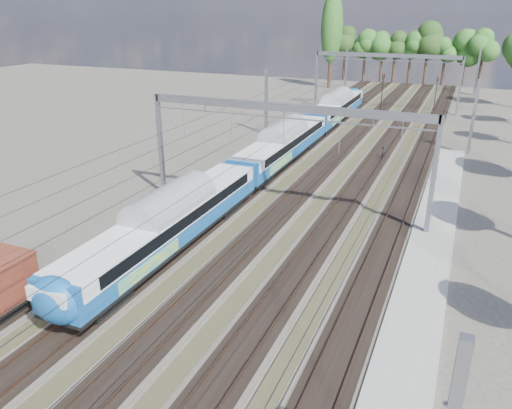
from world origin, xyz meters
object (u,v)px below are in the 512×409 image
at_px(emu_train, 282,141).
at_px(worker, 383,154).
at_px(signal_near, 382,89).
at_px(signal_far, 436,89).

relative_size(emu_train, worker, 42.73).
distance_m(worker, signal_near, 25.51).
xyz_separation_m(signal_near, signal_far, (7.37, 8.47, -0.71)).
bearing_deg(signal_far, worker, -97.16).
relative_size(worker, signal_far, 0.30).
bearing_deg(signal_near, emu_train, -104.26).
distance_m(worker, signal_far, 33.54).
relative_size(emu_train, signal_far, 12.65).
height_order(emu_train, worker, emu_train).
height_order(worker, signal_far, signal_far).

